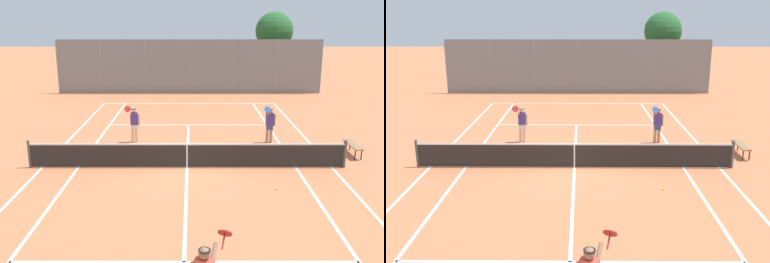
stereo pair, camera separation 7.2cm
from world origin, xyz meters
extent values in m
plane|color=#C67047|center=(0.00, 0.00, 0.00)|extent=(120.00, 120.00, 0.00)
cube|color=silver|center=(0.00, 11.90, 0.00)|extent=(11.00, 0.10, 0.01)
cube|color=silver|center=(-5.50, 0.00, 0.00)|extent=(0.10, 23.80, 0.01)
cube|color=silver|center=(5.50, 0.00, 0.00)|extent=(0.10, 23.80, 0.01)
cube|color=silver|center=(-4.13, 0.00, 0.00)|extent=(0.10, 23.80, 0.01)
cube|color=silver|center=(4.13, 0.00, 0.00)|extent=(0.10, 23.80, 0.01)
cube|color=silver|center=(0.00, -6.40, 0.00)|extent=(8.26, 0.10, 0.01)
cube|color=silver|center=(0.00, 6.40, 0.00)|extent=(8.26, 0.10, 0.01)
cube|color=silver|center=(0.00, 0.00, 0.00)|extent=(0.10, 12.80, 0.01)
cylinder|color=#474C47|center=(-5.95, 0.00, 0.53)|extent=(0.10, 0.10, 1.07)
cylinder|color=#474C47|center=(5.95, 0.00, 0.53)|extent=(0.10, 0.10, 1.07)
cube|color=black|center=(0.00, 0.00, 0.46)|extent=(11.90, 0.02, 0.89)
cube|color=white|center=(0.00, 0.00, 0.92)|extent=(11.90, 0.03, 0.06)
cube|color=white|center=(0.00, 0.00, 0.44)|extent=(0.05, 0.03, 0.89)
sphere|color=#936B4C|center=(0.41, -8.46, 1.49)|extent=(0.22, 0.22, 0.22)
cylinder|color=black|center=(0.41, -8.46, 1.56)|extent=(0.23, 0.23, 0.02)
cylinder|color=#936B4C|center=(0.58, -8.36, 1.39)|extent=(0.20, 0.46, 0.35)
cylinder|color=maroon|center=(0.77, -8.14, 1.55)|extent=(0.10, 0.25, 0.22)
cylinder|color=maroon|center=(0.81, -8.03, 1.66)|extent=(0.32, 0.27, 0.23)
cylinder|color=beige|center=(-2.32, 3.32, 0.41)|extent=(0.13, 0.13, 0.82)
cylinder|color=beige|center=(-2.50, 3.30, 0.41)|extent=(0.13, 0.13, 0.82)
cube|color=white|center=(-2.41, 3.31, 0.74)|extent=(0.30, 0.21, 0.24)
cube|color=#4C388C|center=(-2.41, 3.31, 1.10)|extent=(0.36, 0.24, 0.56)
sphere|color=beige|center=(-2.41, 3.31, 1.49)|extent=(0.22, 0.22, 0.22)
cylinder|color=black|center=(-2.41, 3.31, 1.56)|extent=(0.23, 0.23, 0.02)
cylinder|color=beige|center=(-2.19, 3.34, 1.04)|extent=(0.08, 0.08, 0.52)
cylinder|color=beige|center=(-2.52, 3.15, 1.39)|extent=(0.14, 0.46, 0.35)
cylinder|color=maroon|center=(-2.61, 2.88, 1.55)|extent=(0.06, 0.25, 0.22)
cylinder|color=maroon|center=(-2.60, 2.76, 1.66)|extent=(0.30, 0.23, 0.23)
cylinder|color=tan|center=(3.75, 3.23, 0.41)|extent=(0.13, 0.13, 0.82)
cylinder|color=tan|center=(3.57, 3.22, 0.41)|extent=(0.13, 0.13, 0.82)
cube|color=#334C8C|center=(3.66, 3.23, 0.74)|extent=(0.29, 0.20, 0.24)
cube|color=#4C388C|center=(3.66, 3.23, 1.10)|extent=(0.35, 0.22, 0.56)
sphere|color=tan|center=(3.66, 3.23, 1.49)|extent=(0.22, 0.22, 0.22)
cylinder|color=black|center=(3.66, 3.23, 1.56)|extent=(0.23, 0.23, 0.02)
cylinder|color=tan|center=(3.88, 3.24, 1.04)|extent=(0.08, 0.08, 0.52)
cylinder|color=tan|center=(3.54, 3.08, 1.39)|extent=(0.11, 0.46, 0.35)
cylinder|color=#1E4C99|center=(3.43, 2.81, 1.55)|extent=(0.05, 0.25, 0.22)
cylinder|color=#1E4C99|center=(3.44, 2.69, 1.66)|extent=(0.29, 0.22, 0.23)
sphere|color=#D1DB33|center=(2.97, -2.12, 0.03)|extent=(0.07, 0.07, 0.07)
sphere|color=#D1DB33|center=(-4.56, 6.80, 0.03)|extent=(0.07, 0.07, 0.07)
sphere|color=#D1DB33|center=(-2.26, 9.47, 0.03)|extent=(0.07, 0.07, 0.07)
cube|color=olive|center=(6.81, 1.51, 0.44)|extent=(0.36, 1.50, 0.05)
cylinder|color=#262626|center=(6.69, 0.87, 0.21)|extent=(0.05, 0.05, 0.41)
cylinder|color=#262626|center=(6.69, 2.14, 0.21)|extent=(0.05, 0.05, 0.41)
cylinder|color=#262626|center=(6.94, 0.87, 0.21)|extent=(0.05, 0.05, 0.41)
cylinder|color=#262626|center=(6.94, 2.14, 0.21)|extent=(0.05, 0.05, 0.41)
cylinder|color=gray|center=(-9.48, 15.54, 1.94)|extent=(0.08, 0.08, 3.88)
cylinder|color=gray|center=(-6.32, 15.54, 1.94)|extent=(0.08, 0.08, 3.88)
cylinder|color=gray|center=(-3.16, 15.54, 1.94)|extent=(0.08, 0.08, 3.88)
cylinder|color=gray|center=(0.00, 15.54, 1.94)|extent=(0.08, 0.08, 3.88)
cylinder|color=gray|center=(3.16, 15.54, 1.94)|extent=(0.08, 0.08, 3.88)
cylinder|color=gray|center=(6.32, 15.54, 1.94)|extent=(0.08, 0.08, 3.88)
cylinder|color=gray|center=(9.48, 15.54, 1.94)|extent=(0.08, 0.08, 3.88)
cube|color=slate|center=(0.00, 15.54, 1.94)|extent=(18.96, 0.02, 3.84)
cylinder|color=brown|center=(6.38, 17.71, 1.68)|extent=(0.31, 0.31, 3.36)
sphere|color=#26602D|center=(6.38, 17.71, 4.35)|extent=(2.82, 2.82, 2.82)
sphere|color=#26602D|center=(5.94, 17.93, 4.00)|extent=(1.68, 1.68, 1.68)
camera|label=1|loc=(0.19, -15.27, 5.66)|focal=40.00mm
camera|label=2|loc=(0.26, -15.27, 5.66)|focal=40.00mm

